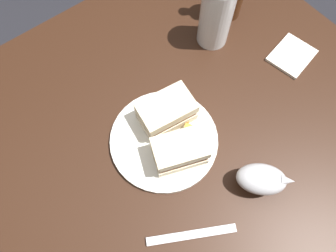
# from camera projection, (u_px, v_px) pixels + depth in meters

# --- Properties ---
(ground_plane) EXTENTS (6.00, 6.00, 0.00)m
(ground_plane) POSITION_uv_depth(u_px,v_px,m) (170.00, 186.00, 1.34)
(ground_plane) COLOR black
(dining_table) EXTENTS (1.06, 0.90, 0.71)m
(dining_table) POSITION_uv_depth(u_px,v_px,m) (171.00, 165.00, 1.01)
(dining_table) COLOR black
(dining_table) RESTS_ON ground
(plate) EXTENTS (0.24, 0.24, 0.01)m
(plate) POSITION_uv_depth(u_px,v_px,m) (164.00, 140.00, 0.66)
(plate) COLOR silver
(plate) RESTS_ON dining_table
(sandwich_half_left) EXTENTS (0.13, 0.10, 0.06)m
(sandwich_half_left) POSITION_uv_depth(u_px,v_px,m) (179.00, 151.00, 0.61)
(sandwich_half_left) COLOR beige
(sandwich_half_left) RESTS_ON plate
(sandwich_half_right) EXTENTS (0.13, 0.09, 0.06)m
(sandwich_half_right) POSITION_uv_depth(u_px,v_px,m) (166.00, 112.00, 0.65)
(sandwich_half_right) COLOR beige
(sandwich_half_right) RESTS_ON plate
(potato_wedge_front) EXTENTS (0.05, 0.04, 0.02)m
(potato_wedge_front) POSITION_uv_depth(u_px,v_px,m) (186.00, 134.00, 0.65)
(potato_wedge_front) COLOR gold
(potato_wedge_front) RESTS_ON plate
(potato_wedge_middle) EXTENTS (0.06, 0.03, 0.02)m
(potato_wedge_middle) POSITION_uv_depth(u_px,v_px,m) (177.00, 123.00, 0.66)
(potato_wedge_middle) COLOR gold
(potato_wedge_middle) RESTS_ON plate
(potato_wedge_back) EXTENTS (0.06, 0.05, 0.02)m
(potato_wedge_back) POSITION_uv_depth(u_px,v_px,m) (192.00, 149.00, 0.64)
(potato_wedge_back) COLOR #B77F33
(potato_wedge_back) RESTS_ON plate
(pint_glass) EXTENTS (0.08, 0.08, 0.17)m
(pint_glass) POSITION_uv_depth(u_px,v_px,m) (215.00, 18.00, 0.72)
(pint_glass) COLOR white
(pint_glass) RESTS_ON dining_table
(gravy_boat) EXTENTS (0.12, 0.12, 0.07)m
(gravy_boat) POSITION_uv_depth(u_px,v_px,m) (262.00, 179.00, 0.59)
(gravy_boat) COLOR #B7B7BC
(gravy_boat) RESTS_ON dining_table
(napkin) EXTENTS (0.12, 0.11, 0.01)m
(napkin) POSITION_uv_depth(u_px,v_px,m) (292.00, 56.00, 0.76)
(napkin) COLOR silver
(napkin) RESTS_ON dining_table
(fork) EXTENTS (0.16, 0.10, 0.01)m
(fork) POSITION_uv_depth(u_px,v_px,m) (191.00, 235.00, 0.58)
(fork) COLOR silver
(fork) RESTS_ON dining_table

